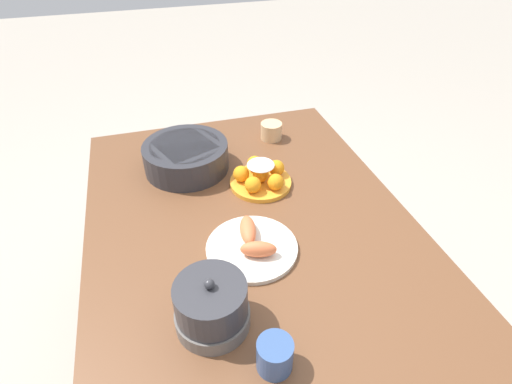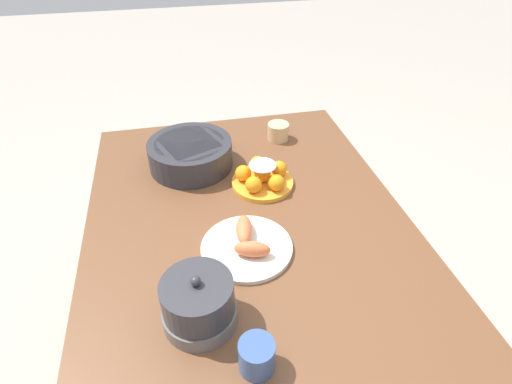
% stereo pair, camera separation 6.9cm
% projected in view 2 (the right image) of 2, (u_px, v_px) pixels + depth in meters
% --- Properties ---
extents(ground_plane, '(12.00, 12.00, 0.00)m').
position_uv_depth(ground_plane, '(251.00, 350.00, 1.69)').
color(ground_plane, '#B2A899').
extents(dining_table, '(1.35, 0.99, 0.74)m').
position_uv_depth(dining_table, '(249.00, 241.00, 1.29)').
color(dining_table, brown).
rests_on(dining_table, ground_plane).
extents(cake_plate, '(0.21, 0.21, 0.09)m').
position_uv_depth(cake_plate, '(262.00, 177.00, 1.37)').
color(cake_plate, gold).
rests_on(cake_plate, dining_table).
extents(serving_bowl, '(0.30, 0.30, 0.10)m').
position_uv_depth(serving_bowl, '(191.00, 153.00, 1.45)').
color(serving_bowl, '#2D2D33').
rests_on(serving_bowl, dining_table).
extents(sauce_bowl, '(0.08, 0.08, 0.03)m').
position_uv_depth(sauce_bowl, '(181.00, 134.00, 1.63)').
color(sauce_bowl, tan).
rests_on(sauce_bowl, dining_table).
extents(seafood_platter, '(0.26, 0.26, 0.06)m').
position_uv_depth(seafood_platter, '(247.00, 245.00, 1.13)').
color(seafood_platter, silver).
rests_on(seafood_platter, dining_table).
extents(cup_near, '(0.09, 0.09, 0.07)m').
position_uv_depth(cup_near, '(278.00, 132.00, 1.61)').
color(cup_near, '#DBB27F').
rests_on(cup_near, dining_table).
extents(cup_far, '(0.08, 0.08, 0.08)m').
position_uv_depth(cup_far, '(257.00, 356.00, 0.84)').
color(cup_far, '#38568E').
rests_on(cup_far, dining_table).
extents(warming_pot, '(0.18, 0.18, 0.15)m').
position_uv_depth(warming_pot, '(199.00, 303.00, 0.92)').
color(warming_pot, '#66605B').
rests_on(warming_pot, dining_table).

